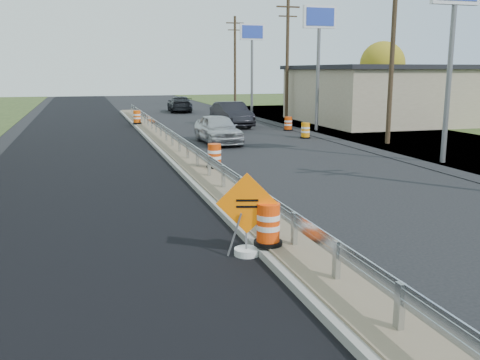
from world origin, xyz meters
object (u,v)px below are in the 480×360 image
object	(u,v)px
barrel_median_mid	(214,156)
car_dark_mid	(231,114)
barrel_shoulder_near	(305,131)
barrel_shoulder_mid	(288,124)
car_silver	(218,129)
caution_sign	(247,235)
car_dark_far	(180,104)
barrel_median_near	(268,225)
barrel_median_far	(137,117)

from	to	relation	value
barrel_median_mid	car_dark_mid	world-z (taller)	car_dark_mid
barrel_median_mid	barrel_shoulder_near	world-z (taller)	barrel_median_mid
barrel_shoulder_mid	car_silver	xyz separation A→B (m)	(-5.98, -4.83, 0.35)
caution_sign	car_dark_far	distance (m)	40.86
barrel_shoulder_near	car_dark_mid	size ratio (longest dim) A/B	0.17
barrel_median_near	barrel_shoulder_near	bearing A→B (deg)	64.51
barrel_median_near	car_dark_mid	size ratio (longest dim) A/B	0.17
barrel_median_near	barrel_shoulder_mid	size ratio (longest dim) A/B	1.01
barrel_median_far	car_silver	world-z (taller)	car_silver
car_silver	car_dark_mid	xyz separation A→B (m)	(3.09, 8.38, 0.07)
car_silver	car_dark_far	world-z (taller)	car_silver
barrel_median_mid	car_silver	bearing A→B (deg)	75.01
car_dark_far	car_dark_mid	bearing A→B (deg)	99.56
caution_sign	barrel_shoulder_mid	size ratio (longest dim) A/B	2.00
barrel_median_far	barrel_median_mid	bearing A→B (deg)	-86.56
caution_sign	barrel_shoulder_mid	distance (m)	24.48
car_dark_mid	car_dark_far	xyz separation A→B (m)	(-1.12, 14.45, -0.11)
car_dark_far	car_silver	bearing A→B (deg)	90.20
caution_sign	barrel_median_near	world-z (taller)	caution_sign
caution_sign	barrel_median_near	bearing A→B (deg)	5.30
car_silver	barrel_median_near	bearing A→B (deg)	-102.51
car_dark_mid	barrel_shoulder_near	bearing A→B (deg)	-74.88
barrel_median_mid	car_dark_mid	bearing A→B (deg)	72.36
barrel_shoulder_mid	car_dark_mid	bearing A→B (deg)	129.16
barrel_shoulder_mid	car_dark_mid	distance (m)	4.60
barrel_median_near	barrel_shoulder_near	xyz separation A→B (m)	(8.79, 18.42, -0.23)
barrel_median_near	barrel_median_far	size ratio (longest dim) A/B	0.99
barrel_median_near	barrel_median_mid	size ratio (longest dim) A/B	0.99
barrel_median_near	car_silver	distance (m)	18.02
car_dark_mid	barrel_median_near	bearing A→B (deg)	-105.81
barrel_median_far	barrel_shoulder_mid	distance (m)	10.63
caution_sign	car_dark_far	world-z (taller)	caution_sign
barrel_shoulder_mid	barrel_shoulder_near	bearing A→B (deg)	-97.50
barrel_median_mid	car_silver	distance (m)	8.68
barrel_median_near	barrel_median_mid	world-z (taller)	barrel_median_mid
caution_sign	barrel_median_mid	bearing A→B (deg)	95.96
barrel_median_mid	barrel_median_far	size ratio (longest dim) A/B	1.00
caution_sign	barrel_median_far	distance (m)	27.54
barrel_median_mid	car_dark_mid	size ratio (longest dim) A/B	0.18
car_silver	barrel_shoulder_mid	bearing A→B (deg)	37.10
car_silver	barrel_shoulder_near	bearing A→B (deg)	5.74
barrel_median_far	car_dark_far	bearing A→B (deg)	67.66
barrel_shoulder_mid	car_silver	size ratio (longest dim) A/B	0.20
barrel_shoulder_mid	car_silver	world-z (taller)	car_silver
barrel_shoulder_mid	car_dark_mid	world-z (taller)	car_dark_mid
barrel_shoulder_mid	barrel_median_near	bearing A→B (deg)	-112.49
car_silver	car_dark_far	distance (m)	22.91
barrel_shoulder_near	car_dark_far	xyz separation A→B (m)	(-3.48, 22.11, 0.31)
car_dark_mid	car_dark_far	world-z (taller)	car_dark_mid
barrel_median_mid	barrel_shoulder_mid	distance (m)	15.56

